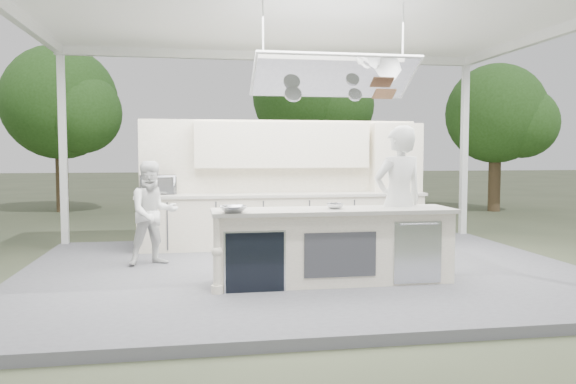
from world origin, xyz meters
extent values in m
plane|color=#4C5238|center=(0.00, 0.00, 0.00)|extent=(90.00, 90.00, 0.00)
cube|color=slate|center=(0.00, 0.00, 0.06)|extent=(8.00, 6.00, 0.12)
cube|color=white|center=(3.90, 2.90, 1.85)|extent=(0.12, 0.12, 3.70)
cube|color=white|center=(-3.90, 2.90, 1.85)|extent=(0.12, 0.12, 3.70)
cube|color=white|center=(0.00, 0.00, 3.78)|extent=(8.20, 6.20, 0.16)
cube|color=white|center=(0.00, 2.90, 3.62)|extent=(8.00, 0.12, 0.16)
cube|color=white|center=(-3.90, 0.00, 3.62)|extent=(0.12, 6.00, 0.16)
cube|color=white|center=(3.90, 0.00, 3.62)|extent=(0.12, 6.00, 0.16)
cube|color=white|center=(0.20, -0.90, 2.75)|extent=(2.00, 0.71, 0.43)
cube|color=white|center=(0.20, -0.90, 2.75)|extent=(2.06, 0.76, 0.46)
cylinder|color=white|center=(-0.70, -0.90, 3.23)|extent=(0.02, 0.02, 0.95)
cylinder|color=white|center=(1.10, -0.90, 3.23)|extent=(0.02, 0.02, 0.95)
cylinder|color=silver|center=(-0.30, -0.75, 2.53)|extent=(0.22, 0.14, 0.21)
cylinder|color=silver|center=(0.50, -0.80, 2.53)|extent=(0.18, 0.12, 0.18)
cube|color=#96583C|center=(0.90, -0.78, 2.55)|extent=(0.28, 0.18, 0.12)
cube|color=white|center=(0.20, -0.90, 0.57)|extent=(3.00, 0.70, 0.90)
cube|color=beige|center=(0.20, -0.90, 1.04)|extent=(3.10, 0.78, 0.05)
cylinder|color=white|center=(-1.30, -1.25, 0.58)|extent=(0.11, 0.11, 0.92)
cube|color=black|center=(-0.85, -1.25, 0.48)|extent=(0.70, 0.04, 0.72)
cube|color=silver|center=(-0.85, -1.26, 0.48)|extent=(0.74, 0.03, 0.72)
cube|color=#323337|center=(0.20, -1.26, 0.54)|extent=(0.90, 0.02, 0.55)
cube|color=silver|center=(1.20, -1.26, 0.54)|extent=(0.62, 0.02, 0.78)
cube|color=white|center=(0.00, 1.90, 0.57)|extent=(5.00, 0.65, 0.90)
cube|color=beige|center=(0.00, 1.90, 1.04)|extent=(5.08, 0.72, 0.05)
cube|color=white|center=(0.00, 2.20, 1.25)|extent=(5.00, 0.10, 2.25)
cube|color=white|center=(0.00, 2.07, 1.92)|extent=(3.10, 0.38, 0.80)
cube|color=white|center=(2.10, 2.02, 1.67)|extent=(0.90, 0.45, 1.30)
cube|color=#96583C|center=(2.10, 2.02, 1.67)|extent=(0.84, 0.40, 0.03)
cylinder|color=silver|center=(2.00, 1.88, 1.13)|extent=(0.20, 0.20, 0.12)
cylinder|color=black|center=(2.00, 1.88, 1.29)|extent=(0.17, 0.17, 0.20)
cylinder|color=black|center=(2.35, 1.88, 1.12)|extent=(0.16, 0.16, 0.10)
cone|color=black|center=(2.35, 1.88, 1.29)|extent=(0.14, 0.14, 0.24)
cylinder|color=brown|center=(-5.50, 10.00, 1.05)|extent=(0.36, 0.36, 2.10)
sphere|color=#316023|center=(-5.50, 10.00, 3.29)|extent=(3.40, 3.40, 3.40)
sphere|color=#316023|center=(-4.82, 9.49, 2.95)|extent=(2.38, 2.38, 2.38)
cylinder|color=brown|center=(2.50, 12.00, 1.22)|extent=(0.36, 0.36, 2.45)
sphere|color=#316023|center=(2.50, 12.00, 3.85)|extent=(4.00, 4.00, 4.00)
sphere|color=#316023|center=(3.30, 11.40, 3.45)|extent=(2.80, 2.80, 2.80)
cylinder|color=brown|center=(7.50, 8.00, 0.96)|extent=(0.36, 0.36, 1.92)
sphere|color=#316023|center=(7.50, 8.00, 2.97)|extent=(3.00, 3.00, 3.00)
sphere|color=#316023|center=(8.10, 7.55, 2.67)|extent=(2.10, 2.10, 2.10)
imported|color=white|center=(1.15, -0.70, 1.13)|extent=(0.83, 0.64, 2.03)
imported|color=white|center=(-2.16, 0.66, 0.89)|extent=(0.90, 0.80, 1.54)
imported|color=silver|center=(-2.18, 2.08, 1.23)|extent=(0.65, 0.50, 0.33)
imported|color=silver|center=(-1.10, -1.15, 1.11)|extent=(0.37, 0.37, 0.08)
imported|color=silver|center=(0.22, -0.90, 1.10)|extent=(0.24, 0.24, 0.07)
camera|label=1|loc=(-1.55, -7.84, 1.78)|focal=35.00mm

